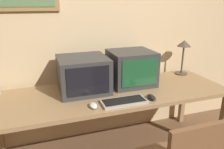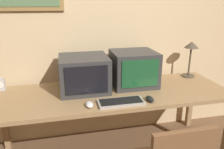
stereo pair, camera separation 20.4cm
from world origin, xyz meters
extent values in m
cube|color=#D1B284|center=(0.00, 1.19, 1.30)|extent=(8.00, 0.05, 2.60)
cube|color=#99754C|center=(0.00, 0.72, 0.69)|extent=(2.28, 0.76, 0.04)
cube|color=#99754C|center=(1.09, 0.39, 0.34)|extent=(0.06, 0.06, 0.67)
cube|color=#99754C|center=(1.09, 1.05, 0.34)|extent=(0.06, 0.06, 0.67)
cube|color=#333333|center=(-0.25, 0.85, 0.87)|extent=(0.46, 0.45, 0.33)
cube|color=black|center=(-0.25, 0.62, 0.88)|extent=(0.38, 0.01, 0.25)
cube|color=#333333|center=(0.26, 0.87, 0.88)|extent=(0.44, 0.40, 0.35)
cube|color=#194C28|center=(0.26, 0.66, 0.89)|extent=(0.36, 0.01, 0.27)
cube|color=#A8A399|center=(0.02, 0.46, 0.72)|extent=(0.39, 0.17, 0.02)
cube|color=black|center=(0.02, 0.46, 0.73)|extent=(0.36, 0.14, 0.00)
ellipsoid|color=black|center=(0.28, 0.45, 0.72)|extent=(0.06, 0.12, 0.04)
ellipsoid|color=silver|center=(-0.25, 0.46, 0.72)|extent=(0.06, 0.11, 0.03)
cylinder|color=#4C4233|center=(0.97, 0.98, 0.71)|extent=(0.14, 0.14, 0.02)
cylinder|color=#4C4233|center=(0.97, 0.98, 0.89)|extent=(0.02, 0.02, 0.33)
cone|color=#4C4233|center=(0.97, 0.98, 1.08)|extent=(0.16, 0.16, 0.07)
camera|label=1|loc=(-0.62, -1.12, 1.52)|focal=35.00mm
camera|label=2|loc=(-0.43, -1.17, 1.52)|focal=35.00mm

